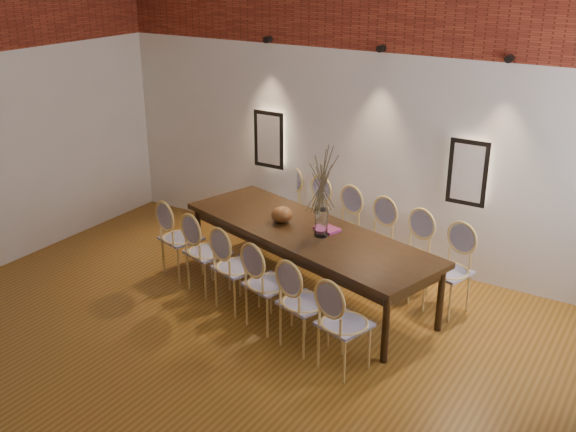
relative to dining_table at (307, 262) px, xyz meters
The scene contains 24 objects.
floor 2.27m from the dining_table, 89.39° to the right, with size 7.00×7.00×0.02m, color #915F1F.
wall_back 2.09m from the dining_table, 88.97° to the left, with size 7.00×0.10×4.00m, color silver.
niche_left 1.99m from the dining_table, 136.35° to the left, with size 0.36×0.06×0.66m, color #FFEAC6.
niche_right 2.02m from the dining_table, 42.61° to the left, with size 0.36×0.06×0.66m, color #FFEAC6.
spot_fixture_left 2.79m from the dining_table, 137.06° to the left, with size 0.08×0.08×0.10m, color black.
spot_fixture_mid 2.49m from the dining_table, 79.33° to the left, with size 0.08×0.08×0.10m, color black.
spot_fixture_right 2.96m from the dining_table, 36.18° to the left, with size 0.08×0.08×0.10m, color black.
dining_table is the anchor object (origin of this frame).
chair_near_a 1.51m from the dining_table, 164.80° to the right, with size 0.44×0.44×0.94m, color #E6C570, non-canonical shape.
chair_near_b 1.10m from the dining_table, 150.75° to the right, with size 0.44×0.44×0.94m, color #E6C570, non-canonical shape.
chair_near_c 0.83m from the dining_table, 124.23° to the right, with size 0.44×0.44×0.94m, color #E6C570, non-canonical shape.
chair_near_d 0.83m from the dining_table, 87.51° to the right, with size 0.44×0.44×0.94m, color #E6C570, non-canonical shape.
chair_near_e 1.10m from the dining_table, 60.99° to the right, with size 0.44×0.44×0.94m, color #E6C570, non-canonical shape.
chair_near_f 1.51m from the dining_table, 46.94° to the right, with size 0.44×0.44×0.94m, color #E6C570, non-canonical shape.
chair_far_a 1.51m from the dining_table, 133.06° to the left, with size 0.44×0.44×0.94m, color #E6C570, non-canonical shape.
chair_far_b 1.10m from the dining_table, 119.01° to the left, with size 0.44×0.44×0.94m, color #E6C570, non-canonical shape.
chair_far_c 0.83m from the dining_table, 92.49° to the left, with size 0.44×0.44×0.94m, color #E6C570, non-canonical shape.
chair_far_d 0.83m from the dining_table, 55.77° to the left, with size 0.44×0.44×0.94m, color #E6C570, non-canonical shape.
chair_far_e 1.10m from the dining_table, 29.25° to the left, with size 0.44×0.44×0.94m, color #E6C570, non-canonical shape.
chair_far_f 1.51m from the dining_table, 15.20° to the left, with size 0.44×0.44×0.94m, color #E6C570, non-canonical shape.
vase 0.56m from the dining_table, 15.87° to the right, with size 0.14×0.14×0.30m, color silver.
dried_branches 1.00m from the dining_table, 15.87° to the right, with size 0.50×0.50×0.70m, color brown, non-canonical shape.
bowl 0.59m from the dining_table, behind, with size 0.24×0.24×0.18m, color brown.
book 0.44m from the dining_table, 32.61° to the left, with size 0.26×0.18×0.03m, color #942D65.
Camera 1 is at (3.33, -3.56, 3.57)m, focal length 42.00 mm.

